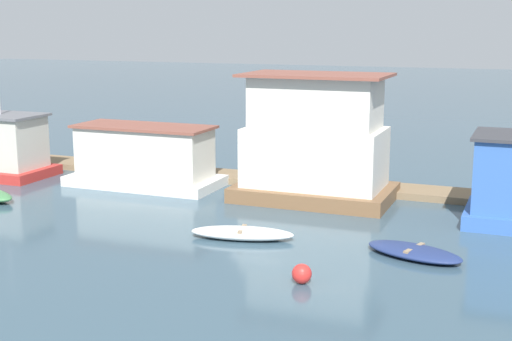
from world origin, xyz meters
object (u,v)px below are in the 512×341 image
Objects in this scene: houseboat_white at (145,158)px; houseboat_brown at (315,144)px; dinghy_navy at (414,252)px; mooring_post_near_left at (176,166)px; dinghy_white at (242,233)px; buoy_red at (302,274)px.

houseboat_brown reaches higher than houseboat_white.
mooring_post_near_left is at bearing 149.83° from dinghy_navy.
dinghy_white is at bearing -48.72° from mooring_post_near_left.
dinghy_navy is (13.46, -5.96, -1.14)m from houseboat_white.
houseboat_brown is at bearing 2.24° from houseboat_white.
houseboat_brown is 8.52m from dinghy_navy.
houseboat_white is 1.85× the size of dinghy_white.
houseboat_white reaches higher than dinghy_navy.
houseboat_white is at bearing -124.80° from mooring_post_near_left.
mooring_post_near_left reaches higher than buoy_red.
houseboat_brown is at bearing 84.33° from dinghy_white.
houseboat_white is 12.12× the size of buoy_red.
mooring_post_near_left is at bearing 55.20° from houseboat_white.
dinghy_white is 2.52× the size of mooring_post_near_left.
houseboat_white is at bearing 140.57° from dinghy_white.
dinghy_white is at bearing -177.94° from dinghy_navy.
mooring_post_near_left is at bearing 131.28° from dinghy_white.
houseboat_white reaches higher than mooring_post_near_left.
dinghy_navy is (5.30, -6.28, -2.25)m from houseboat_brown.
houseboat_brown is at bearing 130.18° from dinghy_navy.
houseboat_brown is at bearing 105.05° from buoy_red.
houseboat_brown is at bearing -7.93° from mooring_post_near_left.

